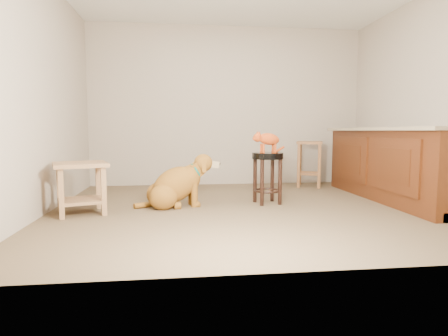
{
  "coord_description": "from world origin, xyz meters",
  "views": [
    {
      "loc": [
        -0.81,
        -4.23,
        0.9
      ],
      "look_at": [
        -0.27,
        0.22,
        0.45
      ],
      "focal_mm": 30.0,
      "sensor_mm": 36.0,
      "label": 1
    }
  ],
  "objects": [
    {
      "name": "tabby_kitten",
      "position": [
        0.26,
        0.25,
        0.79
      ],
      "size": [
        0.45,
        0.23,
        0.29
      ],
      "rotation": [
        0.0,
        0.0,
        0.16
      ],
      "color": "#A63910",
      "rests_on": "padded_stool"
    },
    {
      "name": "wood_stool",
      "position": [
        1.27,
        1.54,
        0.38
      ],
      "size": [
        0.51,
        0.51,
        0.73
      ],
      "rotation": [
        0.0,
        0.0,
        -0.38
      ],
      "color": "brown",
      "rests_on": "ground"
    },
    {
      "name": "room_shell",
      "position": [
        0.0,
        0.0,
        1.68
      ],
      "size": [
        4.54,
        4.04,
        2.62
      ],
      "color": "#A49584",
      "rests_on": "ground"
    },
    {
      "name": "cabinet_run",
      "position": [
        1.94,
        0.3,
        0.44
      ],
      "size": [
        0.7,
        2.56,
        0.94
      ],
      "color": "#4D230D",
      "rests_on": "ground"
    },
    {
      "name": "side_table",
      "position": [
        -1.87,
        -0.07,
        0.37
      ],
      "size": [
        0.68,
        0.68,
        0.56
      ],
      "rotation": [
        0.0,
        0.0,
        0.33
      ],
      "color": "#956B45",
      "rests_on": "ground"
    },
    {
      "name": "padded_stool",
      "position": [
        0.27,
        0.25,
        0.45
      ],
      "size": [
        0.38,
        0.38,
        0.63
      ],
      "rotation": [
        0.0,
        0.0,
        0.16
      ],
      "color": "black",
      "rests_on": "ground"
    },
    {
      "name": "floor",
      "position": [
        0.0,
        0.0,
        0.0
      ],
      "size": [
        4.5,
        4.0,
        0.01
      ],
      "primitive_type": "cube",
      "color": "brown",
      "rests_on": "ground"
    },
    {
      "name": "golden_retriever",
      "position": [
        -0.85,
        0.18,
        0.25
      ],
      "size": [
        1.04,
        0.56,
        0.66
      ],
      "rotation": [
        0.0,
        0.0,
        0.18
      ],
      "color": "brown",
      "rests_on": "ground"
    }
  ]
}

